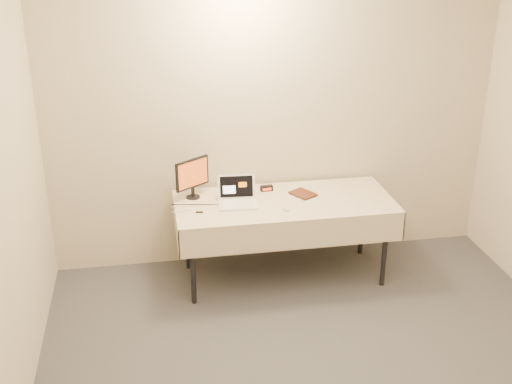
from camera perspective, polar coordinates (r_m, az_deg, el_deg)
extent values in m
cube|color=beige|center=(5.67, 1.65, 6.73)|extent=(4.00, 0.10, 2.70)
cylinder|color=black|center=(5.27, -5.64, -6.59)|extent=(0.04, 0.04, 0.69)
cylinder|color=black|center=(5.61, 11.36, -5.05)|extent=(0.04, 0.04, 0.69)
cylinder|color=black|center=(5.79, -6.14, -3.74)|extent=(0.04, 0.04, 0.69)
cylinder|color=black|center=(6.10, 9.42, -2.49)|extent=(0.04, 0.04, 0.69)
cube|color=gray|center=(5.47, 2.53, -1.04)|extent=(1.80, 0.75, 0.04)
cube|color=beige|center=(5.46, 2.53, -0.81)|extent=(1.86, 0.81, 0.01)
cube|color=beige|center=(5.17, 3.46, -3.89)|extent=(1.86, 0.01, 0.25)
cube|color=beige|center=(5.87, 1.67, -0.40)|extent=(1.86, 0.01, 0.25)
cube|color=beige|center=(5.41, -7.13, -2.75)|extent=(0.01, 0.81, 0.25)
cube|color=beige|center=(5.77, 11.52, -1.32)|extent=(0.01, 0.81, 0.25)
cube|color=white|center=(5.36, -1.61, -1.14)|extent=(0.33, 0.24, 0.02)
cube|color=white|center=(5.45, -1.75, 0.50)|extent=(0.32, 0.09, 0.20)
cube|color=black|center=(5.45, -1.75, 0.50)|extent=(0.28, 0.07, 0.17)
cylinder|color=black|center=(5.54, -5.61, -0.45)|extent=(0.17, 0.17, 0.01)
cube|color=black|center=(5.52, -5.63, 0.00)|extent=(0.03, 0.03, 0.09)
cube|color=black|center=(5.46, -5.70, 1.65)|extent=(0.29, 0.21, 0.26)
cube|color=#CF5218|center=(5.46, -5.70, 1.65)|extent=(0.25, 0.18, 0.22)
imported|color=maroon|center=(5.49, 3.65, 0.54)|extent=(0.14, 0.10, 0.21)
cube|color=black|center=(5.65, 0.94, 0.34)|extent=(0.11, 0.05, 0.05)
cube|color=#FF230C|center=(5.63, 1.00, 0.25)|extent=(0.08, 0.01, 0.02)
ellipsoid|color=#BBBBBD|center=(5.28, 2.69, -1.51)|extent=(0.06, 0.09, 0.02)
cube|color=#BDE5B6|center=(5.55, 4.34, -0.43)|extent=(0.18, 0.26, 0.00)
cube|color=black|center=(5.25, -5.05, -1.79)|extent=(0.06, 0.03, 0.01)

